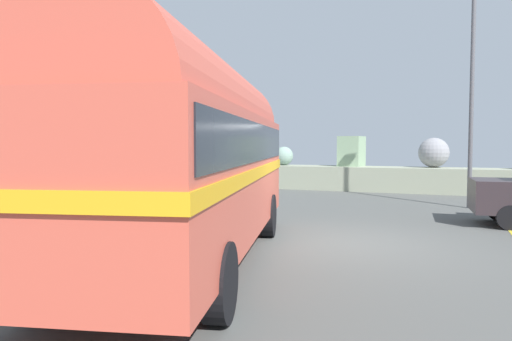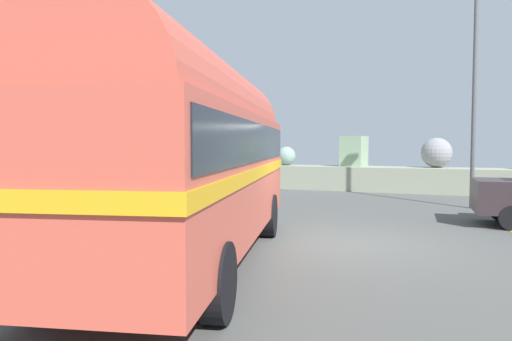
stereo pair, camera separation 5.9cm
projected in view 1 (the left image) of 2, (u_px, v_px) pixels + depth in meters
The scene contains 5 objects.
ground at pixel (346, 244), 9.91m from camera, with size 32.00×26.00×0.02m.
breakwater at pixel (392, 175), 20.91m from camera, with size 31.36×2.23×2.49m.
vintage_coach at pixel (189, 148), 8.11m from camera, with size 4.37×8.91×3.70m.
second_coach at pixel (38, 147), 11.63m from camera, with size 3.69×8.85×3.70m.
lamp_post at pixel (471, 85), 15.28m from camera, with size 0.58×0.92×7.28m.
Camera 1 is at (1.81, -9.83, 2.11)m, focal length 32.88 mm.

